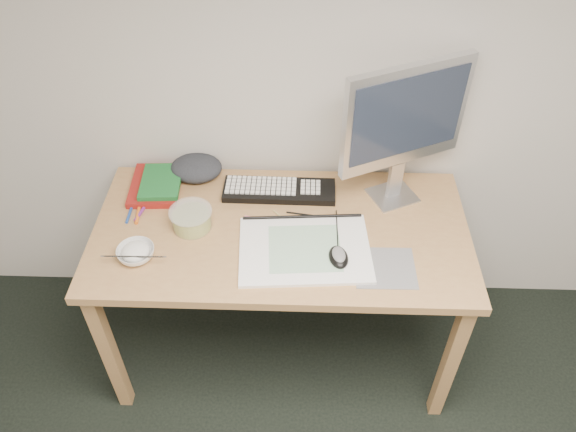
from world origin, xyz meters
The scene contains 18 objects.
desk centered at (-0.28, 1.43, 0.67)m, with size 1.40×0.70×0.75m.
mousepad centered at (0.08, 1.25, 0.75)m, with size 0.21×0.19×0.00m, color gray.
sketchpad centered at (-0.20, 1.32, 0.76)m, with size 0.46×0.33×0.01m, color silver.
keyboard centered at (-0.30, 1.64, 0.76)m, with size 0.44×0.14×0.03m, color black.
monitor centered at (0.15, 1.63, 1.11)m, with size 0.46×0.24×0.57m.
mouse centered at (-0.08, 1.28, 0.78)m, with size 0.07×0.11×0.04m, color black.
rice_bowl centered at (-0.79, 1.27, 0.77)m, with size 0.13×0.13×0.04m, color white.
chopsticks centered at (-0.78, 1.24, 0.79)m, with size 0.02×0.02×0.21m, color #B5B5B7.
fruit_tub centered at (-0.62, 1.43, 0.79)m, with size 0.16×0.16×0.08m, color #EDEB53.
book_red centered at (-0.80, 1.65, 0.76)m, with size 0.19×0.26×0.03m, color maroon.
book_green centered at (-0.77, 1.65, 0.79)m, with size 0.15×0.21×0.02m, color #19662B.
cloth_lump centered at (-0.64, 1.74, 0.79)m, with size 0.18×0.15×0.07m, color #25272C.
pencil_pink centered at (-0.33, 1.47, 0.75)m, with size 0.01×0.01×0.20m, color pink.
pencil_tan centered at (-0.26, 1.47, 0.75)m, with size 0.01×0.01×0.16m, color tan.
pencil_black centered at (-0.18, 1.51, 0.75)m, with size 0.01×0.01×0.17m, color black.
marker_blue centered at (-0.87, 1.50, 0.76)m, with size 0.01×0.01×0.12m, color #1D449D.
marker_orange centered at (-0.84, 1.51, 0.76)m, with size 0.01×0.01×0.14m, color orange.
marker_purple centered at (-0.82, 1.52, 0.76)m, with size 0.01×0.01×0.14m, color #732588.
Camera 1 is at (-0.21, -0.05, 2.22)m, focal length 35.00 mm.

